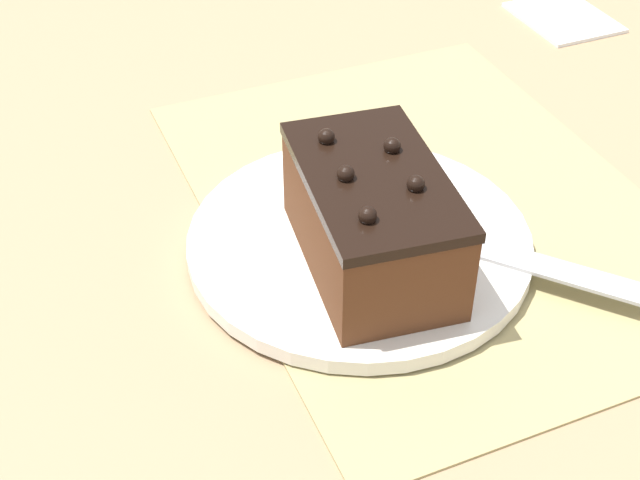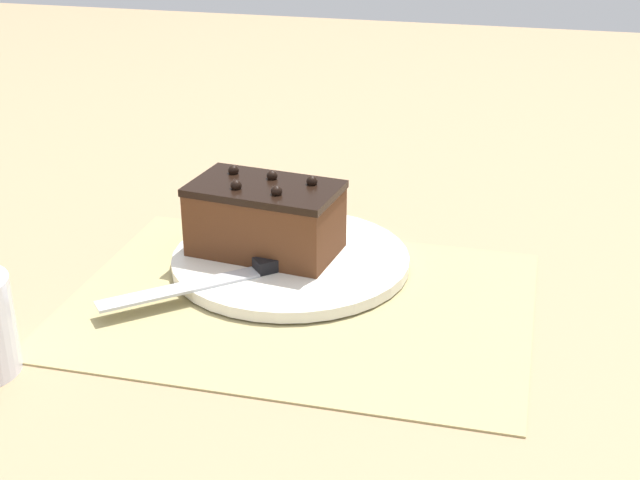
% 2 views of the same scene
% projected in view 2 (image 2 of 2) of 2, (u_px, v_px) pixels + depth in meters
% --- Properties ---
extents(ground_plane, '(3.00, 3.00, 0.00)m').
position_uv_depth(ground_plane, '(300.00, 304.00, 0.90)').
color(ground_plane, '#9E7F5B').
extents(placemat_woven, '(0.46, 0.34, 0.00)m').
position_uv_depth(placemat_woven, '(300.00, 302.00, 0.90)').
color(placemat_woven, tan).
rests_on(placemat_woven, ground_plane).
extents(cake_plate, '(0.26, 0.26, 0.01)m').
position_uv_depth(cake_plate, '(291.00, 260.00, 0.97)').
color(cake_plate, white).
rests_on(cake_plate, placemat_woven).
extents(chocolate_cake, '(0.17, 0.11, 0.09)m').
position_uv_depth(chocolate_cake, '(265.00, 218.00, 0.96)').
color(chocolate_cake, '#512D19').
rests_on(chocolate_cake, cake_plate).
extents(serving_knife, '(0.20, 0.18, 0.01)m').
position_uv_depth(serving_knife, '(254.00, 269.00, 0.92)').
color(serving_knife, black).
rests_on(serving_knife, cake_plate).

